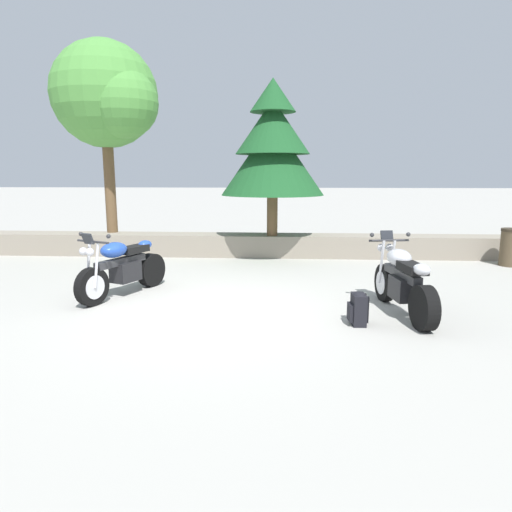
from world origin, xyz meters
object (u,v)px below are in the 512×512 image
(rider_backpack, at_px, (358,308))
(trash_bin, at_px, (510,247))
(leafy_tree_far_left, at_px, (109,97))
(pine_tree_mid_left, at_px, (273,147))
(motorcycle_blue_near_left, at_px, (122,268))
(motorcycle_silver_centre, at_px, (403,282))

(rider_backpack, height_order, trash_bin, trash_bin)
(leafy_tree_far_left, relative_size, pine_tree_mid_left, 1.28)
(leafy_tree_far_left, xyz_separation_m, trash_bin, (9.61, -1.10, -3.55))
(motorcycle_blue_near_left, bearing_deg, motorcycle_silver_centre, -9.39)
(leafy_tree_far_left, bearing_deg, motorcycle_blue_near_left, -68.36)
(motorcycle_blue_near_left, height_order, rider_backpack, motorcycle_blue_near_left)
(motorcycle_silver_centre, xyz_separation_m, trash_bin, (3.39, 3.81, -0.05))
(trash_bin, bearing_deg, pine_tree_mid_left, 172.07)
(motorcycle_blue_near_left, bearing_deg, rider_backpack, -19.00)
(rider_backpack, height_order, leafy_tree_far_left, leafy_tree_far_left)
(motorcycle_blue_near_left, xyz_separation_m, pine_tree_mid_left, (2.49, 3.82, 2.25))
(motorcycle_blue_near_left, distance_m, trash_bin, 8.53)
(rider_backpack, relative_size, leafy_tree_far_left, 0.10)
(motorcycle_blue_near_left, height_order, motorcycle_silver_centre, same)
(motorcycle_silver_centre, height_order, rider_backpack, motorcycle_silver_centre)
(motorcycle_silver_centre, bearing_deg, rider_backpack, -142.74)
(pine_tree_mid_left, relative_size, trash_bin, 4.40)
(rider_backpack, xyz_separation_m, pine_tree_mid_left, (-1.34, 5.14, 2.49))
(motorcycle_silver_centre, height_order, pine_tree_mid_left, pine_tree_mid_left)
(motorcycle_blue_near_left, relative_size, trash_bin, 2.27)
(motorcycle_silver_centre, bearing_deg, motorcycle_blue_near_left, 170.61)
(motorcycle_blue_near_left, height_order, pine_tree_mid_left, pine_tree_mid_left)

